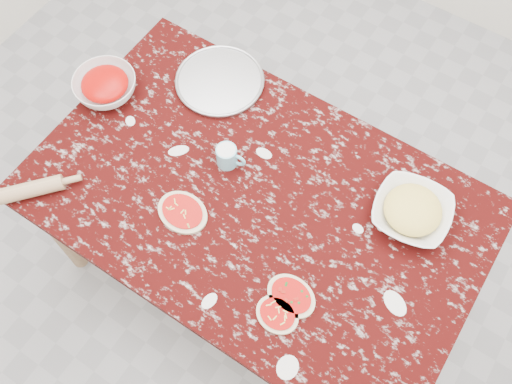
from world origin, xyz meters
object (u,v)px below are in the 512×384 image
at_px(worktable, 256,208).
at_px(sauce_bowl, 106,86).
at_px(pizza_tray, 220,81).
at_px(flour_mug, 228,156).
at_px(rolling_pin, 22,192).
at_px(cheese_bowl, 411,212).

xyz_separation_m(worktable, sauce_bowl, (-0.74, 0.07, 0.12)).
bearing_deg(worktable, pizza_tray, 138.76).
relative_size(pizza_tray, sauce_bowl, 1.41).
distance_m(worktable, flour_mug, 0.22).
bearing_deg(flour_mug, sauce_bowl, 179.60).
bearing_deg(flour_mug, rolling_pin, -136.26).
distance_m(sauce_bowl, cheese_bowl, 1.24).
height_order(flour_mug, rolling_pin, flour_mug).
relative_size(sauce_bowl, flour_mug, 2.17).
distance_m(worktable, rolling_pin, 0.83).
distance_m(worktable, sauce_bowl, 0.75).
bearing_deg(rolling_pin, pizza_tray, 69.60).
xyz_separation_m(pizza_tray, cheese_bowl, (0.89, -0.12, 0.03)).
bearing_deg(cheese_bowl, worktable, -154.17).
relative_size(sauce_bowl, rolling_pin, 0.86).
distance_m(worktable, pizza_tray, 0.54).
height_order(sauce_bowl, rolling_pin, sauce_bowl).
height_order(sauce_bowl, cheese_bowl, sauce_bowl).
distance_m(pizza_tray, sauce_bowl, 0.44).
bearing_deg(sauce_bowl, cheese_bowl, 7.62).
bearing_deg(flour_mug, worktable, -22.01).
bearing_deg(rolling_pin, flour_mug, 43.74).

